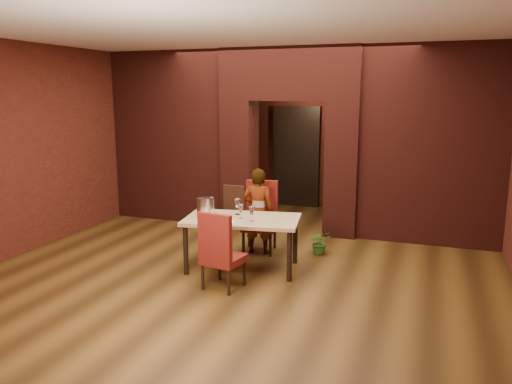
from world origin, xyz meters
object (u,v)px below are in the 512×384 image
(wine_glass_b, at_px, (241,212))
(wine_bucket, at_px, (204,207))
(dining_table, at_px, (242,243))
(wine_glass_a, at_px, (237,207))
(chair_near, at_px, (224,249))
(potted_plant, at_px, (320,242))
(chair_far, at_px, (259,217))
(person_seated, at_px, (258,211))
(wine_glass_c, at_px, (252,214))
(water_bottle, at_px, (212,206))

(wine_glass_b, distance_m, wine_bucket, 0.56)
(dining_table, xyz_separation_m, wine_glass_a, (-0.14, 0.17, 0.48))
(chair_near, height_order, potted_plant, chair_near)
(chair_far, bearing_deg, chair_near, -95.88)
(chair_near, xyz_separation_m, person_seated, (-0.06, 1.47, 0.16))
(chair_far, distance_m, chair_near, 1.54)
(person_seated, bearing_deg, wine_glass_b, 86.72)
(person_seated, relative_size, potted_plant, 3.51)
(wine_glass_c, height_order, potted_plant, wine_glass_c)
(water_bottle, height_order, potted_plant, water_bottle)
(chair_near, bearing_deg, dining_table, -78.11)
(wine_glass_a, height_order, wine_glass_c, wine_glass_a)
(person_seated, xyz_separation_m, wine_bucket, (-0.54, -0.78, 0.20))
(chair_near, height_order, wine_glass_c, chair_near)
(water_bottle, bearing_deg, wine_glass_b, -7.54)
(person_seated, height_order, wine_glass_a, person_seated)
(chair_far, distance_m, wine_glass_a, 0.72)
(dining_table, bearing_deg, wine_glass_c, -44.05)
(chair_far, relative_size, wine_glass_b, 5.62)
(wine_glass_a, relative_size, potted_plant, 0.60)
(chair_near, relative_size, wine_bucket, 4.09)
(person_seated, bearing_deg, wine_bucket, 50.40)
(dining_table, xyz_separation_m, potted_plant, (0.89, 1.01, -0.18))
(water_bottle, relative_size, potted_plant, 0.70)
(wine_bucket, bearing_deg, water_bottle, 28.28)
(person_seated, xyz_separation_m, wine_glass_b, (0.02, -0.78, 0.17))
(chair_far, distance_m, wine_glass_c, 1.01)
(dining_table, distance_m, wine_bucket, 0.75)
(dining_table, bearing_deg, chair_near, -96.82)
(chair_near, xyz_separation_m, wine_bucket, (-0.60, 0.69, 0.35))
(dining_table, relative_size, wine_glass_c, 7.72)
(person_seated, relative_size, water_bottle, 4.99)
(chair_far, xyz_separation_m, wine_glass_b, (0.02, -0.85, 0.29))
(dining_table, relative_size, water_bottle, 5.91)
(wine_glass_a, bearing_deg, chair_near, -79.43)
(wine_glass_c, distance_m, potted_plant, 1.49)
(chair_far, distance_m, water_bottle, 0.95)
(chair_near, relative_size, water_bottle, 3.79)
(wine_glass_a, distance_m, potted_plant, 1.48)
(chair_near, relative_size, wine_glass_b, 5.18)
(wine_glass_b, bearing_deg, dining_table, 80.46)
(chair_far, bearing_deg, wine_bucket, -130.74)
(wine_glass_c, xyz_separation_m, water_bottle, (-0.65, 0.16, 0.03))
(chair_far, bearing_deg, person_seated, -96.91)
(dining_table, xyz_separation_m, wine_glass_b, (-0.01, -0.04, 0.46))
(dining_table, height_order, wine_glass_b, wine_glass_b)
(chair_far, distance_m, potted_plant, 1.00)
(chair_far, xyz_separation_m, wine_glass_a, (-0.11, -0.64, 0.30))
(dining_table, bearing_deg, potted_plant, 39.33)
(wine_glass_b, height_order, potted_plant, wine_glass_b)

